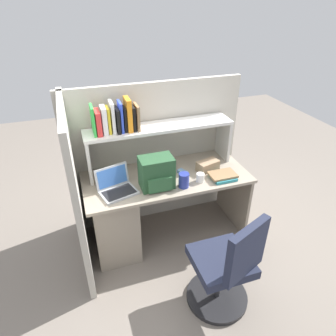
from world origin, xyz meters
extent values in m
plane|color=slate|center=(0.00, 0.00, 0.00)|extent=(8.00, 8.00, 0.00)
cube|color=gray|center=(0.00, 0.00, 0.71)|extent=(1.60, 0.70, 0.03)
cube|color=gray|center=(-0.55, 0.00, 0.35)|extent=(0.40, 0.64, 0.70)
cube|color=gray|center=(0.78, 0.00, 0.35)|extent=(0.03, 0.64, 0.70)
cube|color=#B2ADA0|center=(0.00, 0.38, 0.78)|extent=(1.84, 0.05, 1.55)
cube|color=#B2ADA0|center=(-0.85, -0.05, 0.78)|extent=(0.05, 1.06, 1.55)
cube|color=beige|center=(-0.70, 0.20, 0.94)|extent=(0.03, 0.28, 0.42)
cube|color=beige|center=(0.70, 0.20, 0.94)|extent=(0.03, 0.28, 0.42)
cube|color=silver|center=(0.00, 0.20, 1.17)|extent=(1.44, 0.28, 0.03)
cube|color=green|center=(-0.61, 0.20, 1.31)|extent=(0.02, 0.18, 0.26)
cube|color=red|center=(-0.57, 0.19, 1.29)|extent=(0.04, 0.17, 0.21)
cube|color=white|center=(-0.51, 0.20, 1.30)|extent=(0.04, 0.15, 0.24)
cube|color=yellow|center=(-0.48, 0.20, 1.30)|extent=(0.02, 0.14, 0.23)
cube|color=white|center=(-0.44, 0.21, 1.32)|extent=(0.03, 0.16, 0.28)
cube|color=black|center=(-0.40, 0.19, 1.29)|extent=(0.03, 0.17, 0.22)
cube|color=blue|center=(-0.37, 0.19, 1.32)|extent=(0.02, 0.16, 0.27)
cube|color=black|center=(-0.33, 0.20, 1.29)|extent=(0.02, 0.15, 0.22)
cube|color=orange|center=(-0.30, 0.20, 1.33)|extent=(0.04, 0.18, 0.30)
cube|color=black|center=(-0.25, 0.20, 1.29)|extent=(0.03, 0.16, 0.22)
cube|color=olive|center=(-0.22, 0.19, 1.30)|extent=(0.02, 0.17, 0.23)
cube|color=#B7BABF|center=(-0.49, -0.14, 0.74)|extent=(0.36, 0.29, 0.02)
cube|color=black|center=(-0.49, -0.15, 0.75)|extent=(0.31, 0.24, 0.00)
cube|color=#B7BABF|center=(-0.52, -0.03, 0.85)|extent=(0.31, 0.12, 0.20)
cube|color=#3F72CC|center=(-0.52, -0.04, 0.85)|extent=(0.27, 0.10, 0.17)
cube|color=#264C2D|center=(-0.14, -0.14, 0.88)|extent=(0.30, 0.20, 0.30)
cube|color=#2B5734|center=(-0.14, -0.24, 0.81)|extent=(0.22, 0.04, 0.13)
cube|color=#7299C6|center=(0.17, -0.01, 0.75)|extent=(0.10, 0.12, 0.03)
cylinder|color=white|center=(0.27, -0.19, 0.77)|extent=(0.08, 0.08, 0.08)
cube|color=#9E7F60|center=(0.43, -0.02, 0.78)|extent=(0.24, 0.17, 0.10)
cylinder|color=navy|center=(0.09, -0.22, 0.80)|extent=(0.10, 0.10, 0.14)
cube|color=teal|center=(0.50, -0.21, 0.74)|extent=(0.22, 0.20, 0.03)
cube|color=olive|center=(0.50, -0.20, 0.77)|extent=(0.25, 0.17, 0.02)
cylinder|color=black|center=(0.15, -0.91, 0.02)|extent=(0.52, 0.52, 0.04)
cylinder|color=#262628|center=(0.15, -0.91, 0.24)|extent=(0.05, 0.05, 0.41)
cube|color=#1E2338|center=(0.15, -0.91, 0.45)|extent=(0.44, 0.44, 0.08)
cube|color=#1E2338|center=(0.23, -1.09, 0.71)|extent=(0.39, 0.21, 0.44)
camera|label=1|loc=(-0.78, -2.36, 2.29)|focal=32.27mm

